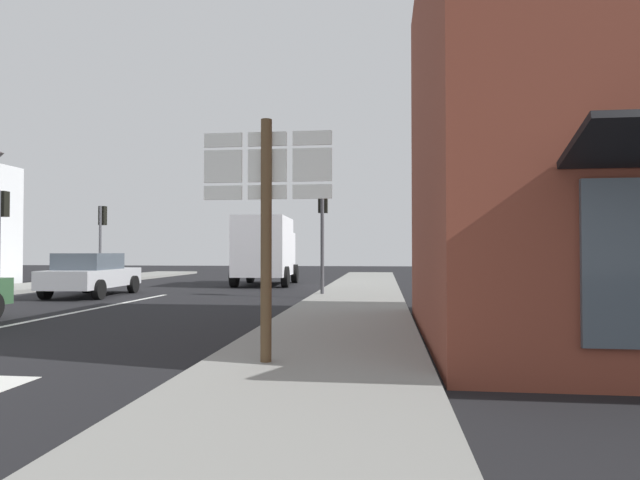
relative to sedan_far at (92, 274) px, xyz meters
name	(u,v)px	position (x,y,z in m)	size (l,w,h in m)	color
ground_plane	(139,300)	(2.29, -1.21, -0.76)	(80.00, 80.00, 0.00)	black
sidewalk_right	(351,307)	(9.09, -3.21, -0.69)	(2.90, 44.00, 0.14)	gray
lane_centre_stripe	(62,315)	(2.29, -5.21, -0.75)	(0.16, 12.00, 0.01)	silver
sedan_far	(92,274)	(0.00, 0.00, 0.00)	(2.19, 4.31, 1.47)	#B7BABF
delivery_truck	(266,249)	(4.62, 6.53, 0.89)	(2.68, 5.10, 3.05)	silver
route_sign_post	(267,214)	(8.46, -10.52, 1.24)	(1.66, 0.14, 3.20)	brown
traffic_light_near_right	(323,215)	(7.94, 0.35, 1.99)	(0.30, 0.49, 3.72)	#47474C
traffic_light_near_left	(2,218)	(-3.36, -0.02, 1.94)	(0.30, 0.49, 3.65)	#47474C
traffic_light_far_left	(102,226)	(-3.36, 6.63, 1.97)	(0.30, 0.49, 3.69)	#47474C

